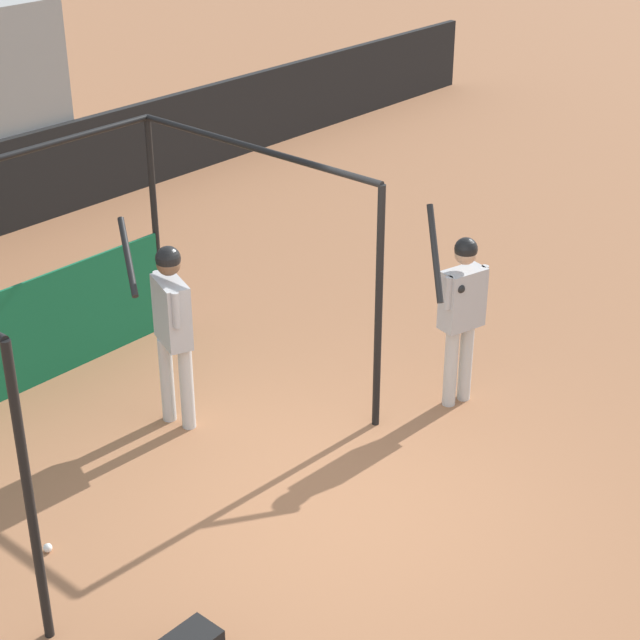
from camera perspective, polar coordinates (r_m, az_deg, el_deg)
ground_plane at (r=9.17m, az=1.09°, el=-9.90°), size 60.00×60.00×0.00m
batting_cage at (r=10.28m, az=-14.69°, el=0.38°), size 3.81×3.13×2.43m
player_batter at (r=9.79m, az=-7.94°, el=0.07°), size 0.57×0.93×1.94m
player_waiting at (r=10.15m, az=7.55°, el=0.74°), size 0.80×0.50×2.06m
baseball at (r=8.94m, az=-14.32°, el=-11.69°), size 0.07×0.07×0.07m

